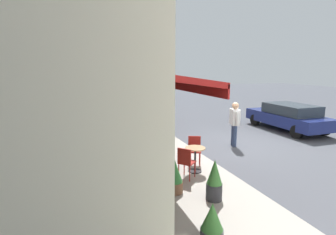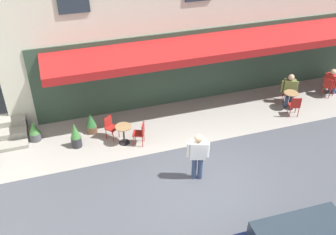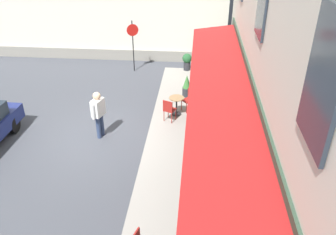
% 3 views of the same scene
% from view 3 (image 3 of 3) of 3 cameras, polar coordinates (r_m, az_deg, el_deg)
% --- Properties ---
extents(ground_plane, '(70.00, 70.00, 0.00)m').
position_cam_3_polar(ground_plane, '(12.70, -11.71, -3.26)').
color(ground_plane, '#42444C').
extents(sidewalk_cafe_terrace, '(20.50, 3.20, 0.01)m').
position_cam_3_polar(sidewalk_cafe_terrace, '(9.68, 3.19, -14.87)').
color(sidewalk_cafe_terrace, gray).
rests_on(sidewalk_cafe_terrace, ground_plane).
extents(back_alley_steps, '(2.40, 1.75, 0.60)m').
position_cam_3_polar(back_alley_steps, '(18.01, 8.36, 8.18)').
color(back_alley_steps, gray).
rests_on(back_alley_steps, ground_plane).
extents(cafe_table_streetside, '(0.60, 0.60, 0.75)m').
position_cam_3_polar(cafe_table_streetside, '(13.68, 1.43, 2.37)').
color(cafe_table_streetside, black).
rests_on(cafe_table_streetside, ground_plane).
extents(cafe_chair_red_kerbside, '(0.53, 0.53, 0.91)m').
position_cam_3_polar(cafe_chair_red_kerbside, '(13.16, 0.15, 1.47)').
color(cafe_chair_red_kerbside, maroon).
rests_on(cafe_chair_red_kerbside, ground_plane).
extents(cafe_chair_red_by_window, '(0.56, 0.56, 0.91)m').
position_cam_3_polar(cafe_chair_red_by_window, '(14.00, 3.53, 3.25)').
color(cafe_chair_red_by_window, maroon).
rests_on(cafe_chair_red_by_window, ground_plane).
extents(walking_pedestrian_in_white, '(0.70, 0.43, 1.76)m').
position_cam_3_polar(walking_pedestrian_in_white, '(12.23, -11.50, 1.01)').
color(walking_pedestrian_in_white, navy).
rests_on(walking_pedestrian_in_white, ground_plane).
extents(no_parking_sign, '(0.25, 0.55, 2.60)m').
position_cam_3_polar(no_parking_sign, '(17.58, -5.88, 13.16)').
color(no_parking_sign, black).
rests_on(no_parking_sign, ground_plane).
extents(potted_plant_under_sign, '(0.50, 0.50, 0.89)m').
position_cam_3_polar(potted_plant_under_sign, '(18.04, 3.19, 9.41)').
color(potted_plant_under_sign, '#2D2D33').
rests_on(potted_plant_under_sign, ground_plane).
extents(potted_plant_entrance_left, '(0.41, 0.41, 0.85)m').
position_cam_3_polar(potted_plant_entrance_left, '(14.63, 5.88, 3.80)').
color(potted_plant_entrance_left, brown).
rests_on(potted_plant_entrance_left, ground_plane).
extents(potted_plant_mid_terrace, '(0.41, 0.41, 0.81)m').
position_cam_3_polar(potted_plant_mid_terrace, '(16.55, 6.37, 6.90)').
color(potted_plant_mid_terrace, '#4C4C51').
rests_on(potted_plant_mid_terrace, ground_plane).
extents(potted_plant_by_steps, '(0.38, 0.38, 1.00)m').
position_cam_3_polar(potted_plant_by_steps, '(15.21, 3.14, 5.26)').
color(potted_plant_by_steps, '#2D2D33').
rests_on(potted_plant_by_steps, ground_plane).
extents(potted_plant_entrance_right, '(0.60, 0.60, 0.98)m').
position_cam_3_polar(potted_plant_entrance_right, '(18.20, 7.16, 9.68)').
color(potted_plant_entrance_right, '#2D2D33').
rests_on(potted_plant_entrance_right, ground_plane).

